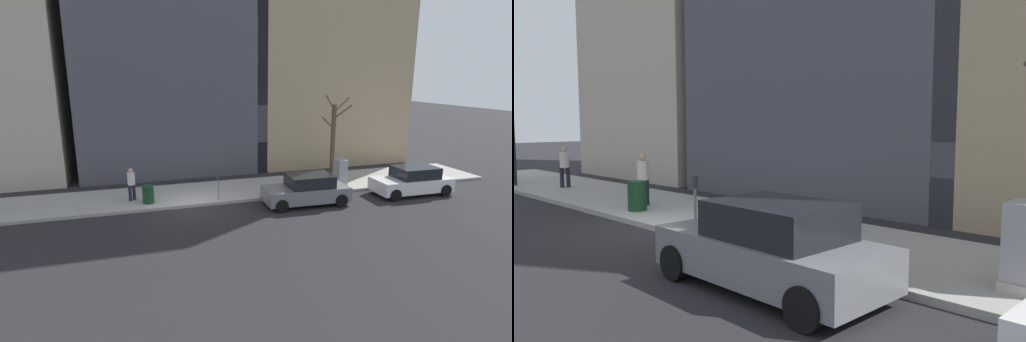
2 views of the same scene
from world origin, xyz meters
The scene contains 8 objects.
ground_plane centered at (0.00, 0.00, 0.00)m, with size 120.00×120.00×0.00m, color #232326.
sidewalk centered at (2.00, 0.00, 0.07)m, with size 4.00×36.00×0.15m, color #9E9B93.
parked_car_grey centered at (-1.16, -5.58, 0.74)m, with size 2.02×4.25×1.52m.
parking_meter centered at (0.45, -1.42, 0.98)m, with size 0.14×0.10×1.35m.
trash_bin centered at (0.90, 2.02, 0.60)m, with size 0.56×0.56×0.90m, color #14381E.
pedestrian_near_meter centered at (1.58, 2.78, 1.09)m, with size 0.36×0.36×1.66m.
pedestrian_midblock centered at (1.72, 8.89, 1.09)m, with size 0.38×0.36×1.66m.
office_tower_right centered at (10.02, 10.88, 8.10)m, with size 9.04×9.04×16.19m, color #BCB29E.
Camera 2 is at (-7.06, -11.23, 2.83)m, focal length 35.00 mm.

